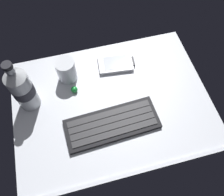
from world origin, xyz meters
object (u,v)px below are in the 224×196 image
at_px(handheld_device, 116,64).
at_px(trackball_mouse, 74,90).
at_px(juice_cup, 66,71).
at_px(water_bottle, 22,89).
at_px(keyboard, 112,124).

xyz_separation_m(handheld_device, trackball_mouse, (-0.16, -0.07, 0.00)).
distance_m(handheld_device, juice_cup, 0.18).
bearing_deg(water_bottle, trackball_mouse, 2.57).
bearing_deg(trackball_mouse, juice_cup, 100.74).
xyz_separation_m(keyboard, handheld_device, (0.07, 0.22, -0.00)).
bearing_deg(trackball_mouse, handheld_device, 23.53).
relative_size(water_bottle, trackball_mouse, 9.45).
relative_size(keyboard, water_bottle, 1.42).
distance_m(juice_cup, water_bottle, 0.16).
distance_m(keyboard, trackball_mouse, 0.18).
height_order(water_bottle, trackball_mouse, water_bottle).
distance_m(handheld_device, water_bottle, 0.33).
bearing_deg(keyboard, trackball_mouse, 121.38).
relative_size(handheld_device, juice_cup, 1.57).
bearing_deg(keyboard, handheld_device, 72.03).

